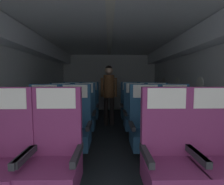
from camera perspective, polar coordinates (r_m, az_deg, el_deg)
ground at (r=3.52m, az=-0.75°, el=-15.99°), size 3.90×7.06×0.02m
fuselage_shell at (r=3.60m, az=-0.79°, el=10.69°), size 3.78×6.71×2.23m
seat_a_left_window at (r=1.95m, az=-33.16°, el=-18.72°), size 0.50×0.49×1.15m
seat_a_left_aisle at (r=1.77m, az=-19.05°, el=-20.56°), size 0.50×0.49×1.15m
seat_a_right_aisle at (r=1.96m, az=32.05°, el=-18.47°), size 0.50×0.49×1.15m
seat_a_right_window at (r=1.77m, az=18.77°, el=-20.59°), size 0.50×0.49×1.15m
seat_b_left_window at (r=2.73m, az=-22.45°, el=-11.58°), size 0.50×0.49×1.15m
seat_b_left_aisle at (r=2.63m, az=-12.69°, el=-12.00°), size 0.50×0.49×1.15m
seat_b_right_aisle at (r=2.77m, az=21.03°, el=-11.32°), size 0.50×0.49×1.15m
seat_b_right_window at (r=2.62m, az=11.59°, el=-12.03°), size 0.50×0.49×1.15m
seat_c_left_window at (r=3.61m, az=-17.22°, el=-7.52°), size 0.50×0.49×1.15m
seat_c_left_aisle at (r=3.52m, az=-9.69°, el=-7.69°), size 0.50×0.49×1.15m
seat_c_right_aisle at (r=3.63m, az=15.28°, el=-7.40°), size 0.50×0.49×1.15m
seat_c_right_window at (r=3.51m, az=8.05°, el=-7.69°), size 0.50×0.49×1.15m
seat_d_left_window at (r=4.51m, az=-13.65°, el=-5.03°), size 0.50×0.49×1.15m
seat_d_left_aisle at (r=4.43m, az=-7.78°, el=-5.10°), size 0.50×0.49×1.15m
seat_d_right_aisle at (r=4.52m, az=12.12°, el=-4.97°), size 0.50×0.49×1.15m
seat_d_right_window at (r=4.43m, az=6.21°, el=-5.09°), size 0.50×0.49×1.15m
flight_attendant at (r=4.37m, az=-1.08°, el=1.28°), size 0.43×0.28×1.58m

